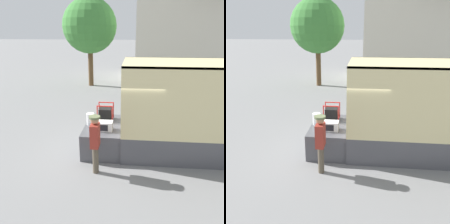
# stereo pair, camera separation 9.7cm
# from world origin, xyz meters

# --- Properties ---
(ground_plane) EXTENTS (160.00, 160.00, 0.00)m
(ground_plane) POSITION_xyz_m (0.00, 0.00, 0.00)
(ground_plane) COLOR gray
(tailgate_deck) EXTENTS (1.31, 2.22, 0.89)m
(tailgate_deck) POSITION_xyz_m (-0.66, 0.00, 0.45)
(tailgate_deck) COLOR #4C4C51
(tailgate_deck) RESTS_ON ground
(microwave) EXTENTS (0.49, 0.38, 0.31)m
(microwave) POSITION_xyz_m (-0.55, -0.49, 1.04)
(microwave) COLOR white
(microwave) RESTS_ON tailgate_deck
(portable_generator) EXTENTS (0.58, 0.51, 0.62)m
(portable_generator) POSITION_xyz_m (-0.65, 0.50, 1.12)
(portable_generator) COLOR black
(portable_generator) RESTS_ON tailgate_deck
(orange_bucket) EXTENTS (0.27, 0.27, 0.41)m
(orange_bucket) POSITION_xyz_m (-1.13, -0.03, 1.10)
(orange_bucket) COLOR silver
(orange_bucket) RESTS_ON tailgate_deck
(worker_person) EXTENTS (0.32, 0.44, 1.81)m
(worker_person) POSITION_xyz_m (-0.70, -1.66, 1.12)
(worker_person) COLOR brown
(worker_person) RESTS_ON ground
(house_backdrop) EXTENTS (10.04, 8.28, 9.36)m
(house_backdrop) POSITION_xyz_m (5.09, 12.57, 4.77)
(house_backdrop) COLOR beige
(house_backdrop) RESTS_ON ground
(street_tree) EXTENTS (3.80, 3.80, 6.14)m
(street_tree) POSITION_xyz_m (-2.93, 10.01, 4.22)
(street_tree) COLOR brown
(street_tree) RESTS_ON ground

